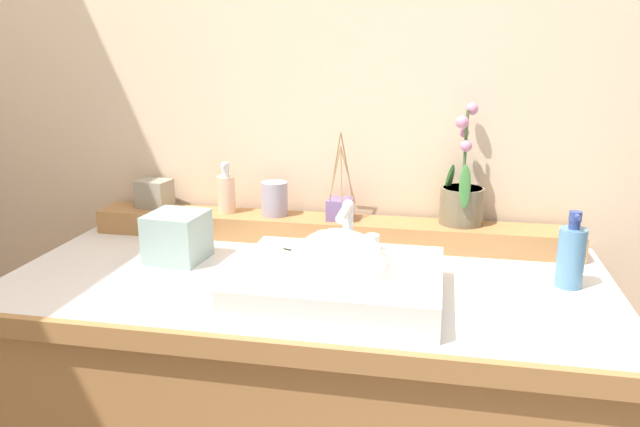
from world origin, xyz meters
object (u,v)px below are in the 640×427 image
(soap_bar, at_px, (295,244))
(reed_diffuser, at_px, (340,208))
(potted_plant, at_px, (462,198))
(trinket_box, at_px, (154,193))
(soap_dispenser, at_px, (226,193))
(sink_basin, at_px, (338,284))
(lotion_bottle, at_px, (571,256))
(tumbler_cup, at_px, (274,199))
(tissue_box, at_px, (177,237))

(soap_bar, relative_size, reed_diffuser, 0.30)
(potted_plant, xyz_separation_m, trinket_box, (-0.85, -0.00, -0.03))
(potted_plant, height_order, soap_dispenser, potted_plant)
(soap_bar, xyz_separation_m, soap_dispenser, (-0.26, 0.29, 0.04))
(sink_basin, distance_m, lotion_bottle, 0.51)
(tumbler_cup, bearing_deg, soap_bar, -66.39)
(sink_basin, bearing_deg, reed_diffuser, 98.79)
(reed_diffuser, relative_size, trinket_box, 2.62)
(soap_dispenser, bearing_deg, lotion_bottle, -14.17)
(tumbler_cup, relative_size, trinket_box, 1.03)
(sink_basin, height_order, potted_plant, potted_plant)
(reed_diffuser, bearing_deg, potted_plant, 4.03)
(soap_bar, distance_m, trinket_box, 0.57)
(sink_basin, distance_m, potted_plant, 0.49)
(sink_basin, height_order, lotion_bottle, sink_basin)
(soap_dispenser, height_order, trinket_box, soap_dispenser)
(sink_basin, bearing_deg, tissue_box, 158.67)
(tissue_box, bearing_deg, reed_diffuser, 30.66)
(sink_basin, relative_size, soap_dispenser, 3.04)
(potted_plant, bearing_deg, tumbler_cup, -177.94)
(soap_dispenser, bearing_deg, trinket_box, 176.13)
(soap_bar, distance_m, tumbler_cup, 0.31)
(soap_bar, xyz_separation_m, tissue_box, (-0.31, 0.06, -0.02))
(trinket_box, bearing_deg, soap_dispenser, 4.13)
(sink_basin, xyz_separation_m, lotion_bottle, (0.48, 0.17, 0.04))
(potted_plant, relative_size, trinket_box, 3.48)
(soap_dispenser, bearing_deg, reed_diffuser, -1.13)
(lotion_bottle, bearing_deg, potted_plant, 134.63)
(sink_basin, xyz_separation_m, tumbler_cup, (-0.24, 0.39, 0.07))
(soap_dispenser, xyz_separation_m, lotion_bottle, (0.86, -0.22, -0.05))
(potted_plant, distance_m, reed_diffuser, 0.32)
(soap_bar, height_order, tumbler_cup, tumbler_cup)
(tumbler_cup, height_order, tissue_box, tumbler_cup)
(soap_dispenser, distance_m, tissue_box, 0.24)
(reed_diffuser, bearing_deg, soap_dispenser, 178.87)
(sink_basin, distance_m, tumbler_cup, 0.46)
(tumbler_cup, xyz_separation_m, tissue_box, (-0.19, -0.22, -0.05))
(sink_basin, relative_size, soap_bar, 6.03)
(potted_plant, xyz_separation_m, tissue_box, (-0.68, -0.24, -0.07))
(tissue_box, bearing_deg, lotion_bottle, 0.40)
(reed_diffuser, xyz_separation_m, trinket_box, (-0.54, 0.02, 0.01))
(tumbler_cup, xyz_separation_m, reed_diffuser, (0.18, -0.00, -0.01))
(potted_plant, bearing_deg, soap_dispenser, -178.57)
(potted_plant, xyz_separation_m, tumbler_cup, (-0.49, -0.02, -0.02))
(potted_plant, height_order, trinket_box, potted_plant)
(soap_dispenser, relative_size, lotion_bottle, 0.82)
(sink_basin, height_order, tumbler_cup, sink_basin)
(potted_plant, bearing_deg, tissue_box, -160.59)
(trinket_box, bearing_deg, tumbler_cup, 5.29)
(sink_basin, height_order, soap_bar, sink_basin)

